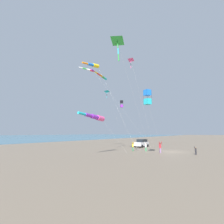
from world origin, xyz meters
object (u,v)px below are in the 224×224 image
object	(u,v)px
kite_box_orange_high_right	(147,97)
kite_windsock_red_high_left	(89,70)
person_child_green_jacket	(133,146)
kite_delta_long_streamer_right	(107,92)
kite_windsock_checkered_midright	(95,117)
kite_windsock_white_trailing	(93,65)
person_bystander_far	(146,146)
parked_car	(142,143)
kite_box_small_distant	(122,104)
kite_delta_rainbow_low_near	(131,60)
kite_windsock_magenta_far_left	(102,76)
person_child_grey_jacket	(196,150)
person_adult_flyer	(160,147)
cooler_box	(133,145)
kite_delta_teal_far_right	(117,42)

from	to	relation	value
kite_box_orange_high_right	kite_windsock_red_high_left	world-z (taller)	kite_windsock_red_high_left
person_child_green_jacket	kite_delta_long_streamer_right	distance (m)	12.63
kite_windsock_checkered_midright	kite_box_orange_high_right	bearing A→B (deg)	-162.63
kite_delta_long_streamer_right	kite_windsock_white_trailing	bearing A→B (deg)	84.82
person_bystander_far	kite_delta_long_streamer_right	size ratio (longest dim) A/B	0.13
kite_box_orange_high_right	parked_car	bearing A→B (deg)	-63.26
kite_windsock_checkered_midright	kite_box_small_distant	bearing A→B (deg)	-92.45
kite_box_orange_high_right	kite_delta_rainbow_low_near	bearing A→B (deg)	-48.05
person_bystander_far	kite_box_small_distant	distance (m)	9.06
parked_car	kite_windsock_red_high_left	bearing A→B (deg)	36.61
kite_windsock_magenta_far_left	kite_box_orange_high_right	xyz separation A→B (m)	(-8.30, 0.19, -4.79)
person_child_grey_jacket	person_bystander_far	xyz separation A→B (m)	(8.24, -0.18, 0.23)
person_adult_flyer	kite_box_orange_high_right	world-z (taller)	kite_box_orange_high_right
person_adult_flyer	kite_windsock_checkered_midright	distance (m)	12.17
cooler_box	kite_delta_long_streamer_right	world-z (taller)	kite_delta_long_streamer_right
kite_windsock_magenta_far_left	kite_windsock_checkered_midright	size ratio (longest dim) A/B	2.17
person_adult_flyer	kite_delta_rainbow_low_near	distance (m)	17.49
person_child_green_jacket	kite_windsock_red_high_left	xyz separation A→B (m)	(12.65, -1.32, 18.22)
kite_windsock_magenta_far_left	kite_windsock_checkered_midright	bearing A→B (deg)	107.54
parked_car	kite_box_small_distant	xyz separation A→B (m)	(-0.67, 10.51, 7.88)
kite_delta_long_streamer_right	person_adult_flyer	bearing A→B (deg)	-179.33
kite_delta_rainbow_low_near	kite_windsock_white_trailing	size ratio (longest dim) A/B	1.05
person_child_grey_jacket	kite_windsock_checkered_midright	bearing A→B (deg)	38.18
kite_delta_teal_far_right	kite_windsock_checkered_midright	distance (m)	10.98
kite_box_orange_high_right	kite_box_small_distant	world-z (taller)	kite_box_small_distant
person_bystander_far	kite_box_orange_high_right	distance (m)	11.08
person_child_grey_jacket	kite_delta_rainbow_low_near	bearing A→B (deg)	5.04
person_child_grey_jacket	kite_box_orange_high_right	distance (m)	11.56
person_child_grey_jacket	kite_box_orange_high_right	bearing A→B (deg)	56.93
kite_windsock_red_high_left	kite_delta_teal_far_right	world-z (taller)	kite_windsock_red_high_left
person_child_green_jacket	person_bystander_far	world-z (taller)	person_child_green_jacket
person_adult_flyer	kite_box_orange_high_right	bearing A→B (deg)	94.50
person_child_green_jacket	kite_delta_teal_far_right	bearing A→B (deg)	108.94
person_bystander_far	kite_windsock_magenta_far_left	distance (m)	14.99
person_child_green_jacket	kite_delta_long_streamer_right	world-z (taller)	kite_delta_long_streamer_right
kite_box_orange_high_right	kite_windsock_white_trailing	size ratio (longest dim) A/B	0.54
kite_delta_long_streamer_right	kite_box_small_distant	size ratio (longest dim) A/B	1.19
cooler_box	person_bystander_far	xyz separation A→B (m)	(-6.96, 8.89, 0.69)
cooler_box	person_child_grey_jacket	xyz separation A→B (m)	(-15.20, 9.07, 0.46)
kite_box_small_distant	kite_box_orange_high_right	bearing A→B (deg)	144.75
parked_car	person_bystander_far	xyz separation A→B (m)	(-4.35, 8.12, -0.05)
parked_car	kite_delta_rainbow_low_near	world-z (taller)	kite_delta_rainbow_low_near
kite_box_orange_high_right	kite_delta_teal_far_right	world-z (taller)	kite_delta_teal_far_right
kite_windsock_white_trailing	kite_box_small_distant	distance (m)	9.66
parked_car	kite_box_small_distant	bearing A→B (deg)	93.64
cooler_box	kite_delta_long_streamer_right	xyz separation A→B (m)	(1.07, 10.06, 11.88)
kite_box_orange_high_right	kite_box_small_distant	xyz separation A→B (m)	(7.18, -5.08, 0.53)
person_child_green_jacket	kite_windsock_checkered_midright	world-z (taller)	kite_windsock_checkered_midright
cooler_box	kite_windsock_red_high_left	xyz separation A→B (m)	(7.85, 8.54, 18.92)
person_child_grey_jacket	kite_windsock_white_trailing	size ratio (longest dim) A/B	0.07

